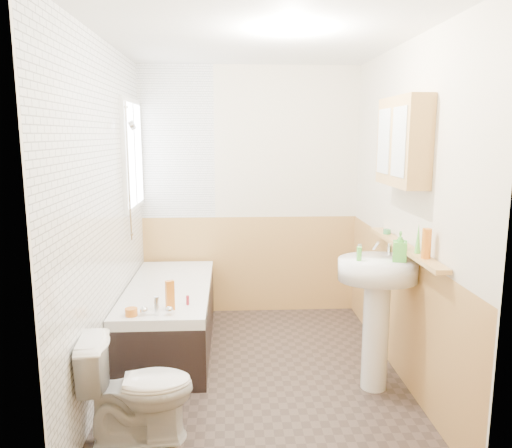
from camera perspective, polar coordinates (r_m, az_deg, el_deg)
The scene contains 26 objects.
floor at distance 4.07m, azimuth 0.12°, elevation -16.54°, with size 2.80×2.80×0.00m, color #312622.
ceiling at distance 3.69m, azimuth 0.13°, elevation 20.64°, with size 2.80×2.80×0.00m, color white.
wall_back at distance 5.07m, azimuth -0.75°, elevation 3.63°, with size 2.20×0.02×2.50m, color beige.
wall_front at distance 2.30m, azimuth 2.06°, elevation -4.44°, with size 2.20×0.02×2.50m, color beige.
wall_left at distance 3.78m, azimuth -16.91°, elevation 0.93°, with size 0.02×2.80×2.50m, color beige.
wall_right at distance 3.90m, azimuth 16.64°, elevation 1.21°, with size 0.02×2.80×2.50m, color beige.
wainscot_right at distance 4.07m, azimuth 15.80°, elevation -9.27°, with size 0.01×2.80×1.00m, color tan.
wainscot_front at distance 2.61m, azimuth 1.90°, elevation -20.43°, with size 2.20×0.01×1.00m, color tan.
wainscot_back at distance 5.19m, azimuth -0.72°, elevation -4.64°, with size 2.20×0.01×1.00m, color tan.
tile_cladding_left at distance 3.78m, azimuth -16.58°, elevation 0.93°, with size 0.01×2.80×2.50m, color white.
tile_return_back at distance 5.04m, azimuth -9.12°, elevation 9.16°, with size 0.75×0.01×1.50m, color white.
window at distance 4.66m, azimuth -13.82°, elevation 7.69°, with size 0.03×0.79×0.99m.
bathtub at distance 4.45m, azimuth -9.83°, elevation -10.20°, with size 0.70×1.64×0.69m.
shower_riser at distance 4.32m, azimuth -14.30°, elevation 7.10°, with size 0.10×0.08×1.16m.
toilet at distance 3.23m, azimuth -13.31°, elevation -17.87°, with size 0.37×0.67×0.65m, color white.
sink at distance 3.68m, azimuth 13.67°, elevation -8.11°, with size 0.57×0.46×1.09m.
pine_shelf at distance 3.72m, azimuth 16.56°, elevation -2.52°, with size 0.10×1.35×0.03m, color tan.
medicine_cabinet at distance 3.68m, azimuth 16.42°, elevation 9.02°, with size 0.17×0.69×0.62m.
foam_can at distance 3.33m, azimuth 18.90°, elevation -2.13°, with size 0.06×0.06×0.19m, color orange.
green_bottle at distance 3.46m, azimuth 18.04°, elevation -1.58°, with size 0.04×0.04×0.20m, color #59C647.
black_jar at distance 4.07m, azimuth 14.75°, elevation -0.84°, with size 0.06×0.06×0.04m, color #388447.
soap_bottle at distance 3.57m, azimuth 16.09°, elevation -3.36°, with size 0.09×0.21×0.10m, color #59C647.
clear_bottle at distance 3.52m, azimuth 11.71°, elevation -3.36°, with size 0.04×0.04×0.10m, color #59C647.
blue_gel at distance 3.75m, azimuth -9.81°, elevation -8.04°, with size 0.06×0.04×0.22m, color orange.
cream_jar at distance 3.72m, azimuth -14.07°, elevation -9.73°, with size 0.09×0.09×0.06m, color orange.
orange_bottle at distance 3.86m, azimuth -7.82°, elevation -8.63°, with size 0.02×0.02×0.07m, color maroon.
Camera 1 is at (-0.20, -3.63, 1.83)m, focal length 35.00 mm.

